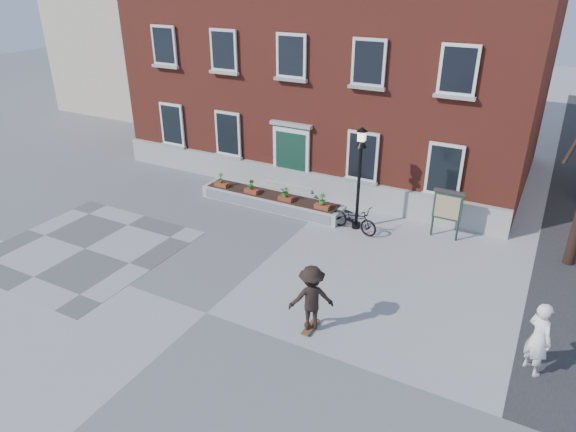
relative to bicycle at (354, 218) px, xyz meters
The scene contains 10 objects.
ground 7.02m from the bicycle, 104.84° to the right, with size 100.00×100.00×0.00m, color #9A9A9D.
checker_patch 9.71m from the bicycle, 143.48° to the right, with size 6.00×6.00×0.01m, color #555557.
distant_building 24.55m from the bicycle, 146.25° to the left, with size 10.00×12.00×13.00m, color beige.
bicycle is the anchor object (origin of this frame).
bystander 8.22m from the bicycle, 36.41° to the right, with size 0.72×0.47×1.96m, color white.
brick_building 9.99m from the bicycle, 117.78° to the left, with size 18.40×10.85×12.60m.
planter_assembly 3.81m from the bicycle, behind, with size 6.20×1.12×1.15m.
lamp_post 2.05m from the bicycle, 91.31° to the left, with size 0.40×0.40×3.93m.
notice_board 3.36m from the bicycle, 18.68° to the left, with size 1.10×0.16×1.87m.
skateboarder 6.11m from the bicycle, 79.18° to the right, with size 1.40×1.27×1.96m.
Camera 1 is at (7.75, -9.44, 8.91)m, focal length 32.00 mm.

